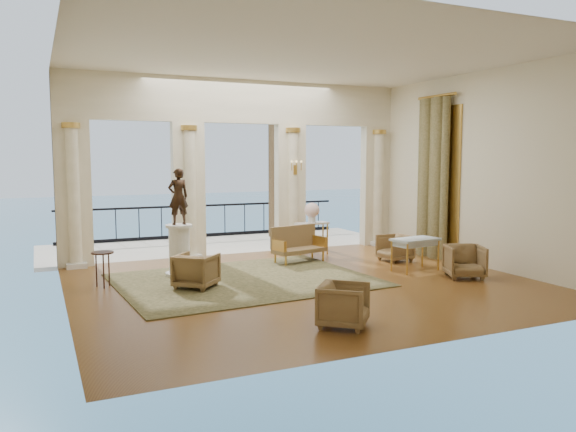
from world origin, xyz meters
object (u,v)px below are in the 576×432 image
armchair_b (465,260)px  pedestal (179,251)px  armchair_d (196,269)px  game_table (415,242)px  side_table (103,257)px  statue (178,197)px  settee (297,244)px  armchair_c (395,246)px  console_table (312,228)px  armchair_a (344,303)px

armchair_b → pedestal: (-5.44, 2.66, 0.15)m
armchair_b → armchair_d: 5.59m
armchair_b → pedestal: pedestal is taller
game_table → side_table: game_table is taller
game_table → side_table: size_ratio=1.63×
pedestal → statue: (-0.00, 0.00, 1.17)m
pedestal → side_table: (-1.61, -0.42, 0.07)m
settee → pedestal: size_ratio=1.27×
game_table → pedestal: pedestal is taller
armchair_c → settee: size_ratio=0.51×
armchair_d → settee: (2.96, 1.69, 0.06)m
armchair_c → pedestal: size_ratio=0.64×
armchair_c → side_table: armchair_c is taller
game_table → statue: 5.31m
pedestal → console_table: size_ratio=1.21×
statue → console_table: size_ratio=1.30×
console_table → game_table: bearing=-74.7°
console_table → side_table: 5.66m
armchair_a → armchair_b: bearing=-23.7°
pedestal → statue: bearing=153.4°
armchair_c → settee: bearing=-114.9°
armchair_a → settee: bearing=23.1°
console_table → settee: bearing=-141.7°
armchair_a → armchair_d: 3.63m
statue → side_table: (-1.61, -0.42, -1.11)m
armchair_d → statue: (-0.04, 1.23, 1.33)m
statue → side_table: bearing=10.1°
armchair_b → console_table: console_table is taller
armchair_a → console_table: console_table is taller
armchair_a → pedestal: size_ratio=0.65×
armchair_a → settee: size_ratio=0.51×
armchair_a → side_table: size_ratio=1.04×
side_table → statue: bearing=14.6°
armchair_b → settee: (-2.44, 3.11, 0.05)m
armchair_a → game_table: game_table is taller
armchair_b → armchair_d: bearing=-170.2°
game_table → pedestal: (-4.95, 1.61, -0.12)m
pedestal → game_table: bearing=-18.1°
console_table → side_table: (-5.41, -1.67, -0.10)m
armchair_b → game_table: armchair_b is taller
settee → side_table: (-4.61, -0.87, 0.17)m
settee → game_table: 2.85m
settee → armchair_b: bearing=-63.8°
pedestal → armchair_a: bearing=-73.1°
armchair_a → pedestal: bearing=57.5°
armchair_c → statue: (-5.23, 0.44, 1.35)m
armchair_b → side_table: armchair_b is taller
settee → statue: bearing=176.6°
console_table → statue: bearing=-168.3°
armchair_b → armchair_c: armchair_b is taller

